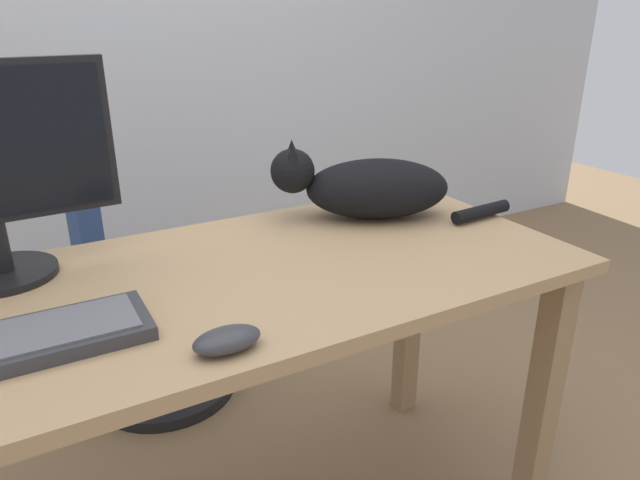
{
  "coord_description": "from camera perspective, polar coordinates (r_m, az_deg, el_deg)",
  "views": [
    {
      "loc": [
        -0.36,
        -1.0,
        1.24
      ],
      "look_at": [
        0.17,
        -0.05,
        0.81
      ],
      "focal_mm": 32.43,
      "sensor_mm": 36.0,
      "label": 1
    }
  ],
  "objects": [
    {
      "name": "keyboard",
      "position": [
        1.02,
        -28.85,
        -9.22
      ],
      "size": [
        0.44,
        0.15,
        0.03
      ],
      "color": "#333338",
      "rests_on": "desk"
    },
    {
      "name": "computer_mouse",
      "position": [
        0.92,
        -9.17,
        -9.7
      ],
      "size": [
        0.11,
        0.06,
        0.04
      ],
      "primitive_type": "ellipsoid",
      "color": "#333338",
      "rests_on": "desk"
    },
    {
      "name": "office_chair",
      "position": [
        1.97,
        -17.33,
        -5.02
      ],
      "size": [
        0.48,
        0.48,
        0.9
      ],
      "color": "black",
      "rests_on": "ground_plane"
    },
    {
      "name": "desk",
      "position": [
        1.22,
        -8.39,
        -8.3
      ],
      "size": [
        1.46,
        0.65,
        0.75
      ],
      "color": "tan",
      "rests_on": "ground_plane"
    },
    {
      "name": "cat",
      "position": [
        1.46,
        4.8,
        5.28
      ],
      "size": [
        0.56,
        0.32,
        0.2
      ],
      "color": "black",
      "rests_on": "desk"
    }
  ]
}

